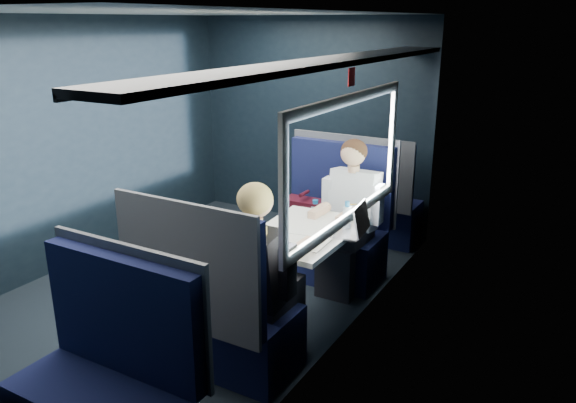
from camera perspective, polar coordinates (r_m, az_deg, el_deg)
The scene contains 13 objects.
ground at distance 5.05m, azimuth -9.01°, elevation -8.79°, with size 2.80×4.20×0.01m, color black.
room_shell at distance 4.57m, azimuth -9.69°, elevation 8.00°, with size 3.00×4.40×2.40m.
table at distance 4.24m, azimuth 1.56°, elevation -3.96°, with size 0.62×1.00×0.74m.
seat_bay_near at distance 5.13m, azimuth 4.22°, elevation -2.89°, with size 1.04×0.62×1.26m.
seat_bay_far at distance 3.77m, azimuth -7.42°, elevation -11.24°, with size 1.04×0.62×1.26m.
seat_row_front at distance 5.94m, azimuth 8.22°, elevation -0.26°, with size 1.04×0.51×1.16m.
seat_row_back at distance 3.21m, azimuth -17.82°, elevation -17.87°, with size 1.04×0.51×1.16m.
man at distance 4.79m, azimuth 6.24°, elevation -0.77°, with size 0.53×0.56×1.32m.
woman at distance 3.62m, azimuth -2.83°, elevation -6.82°, with size 0.53×0.56×1.32m.
papers at distance 4.29m, azimuth 1.59°, elevation -2.58°, with size 0.59×0.85×0.01m, color white.
laptop at distance 4.16m, azimuth 6.69°, elevation -2.44°, with size 0.28×0.35×0.24m.
bottle_small at distance 4.23m, azimuth 6.00°, elevation -1.58°, with size 0.06×0.06×0.22m.
cup at distance 4.48m, azimuth 6.96°, elevation -1.25°, with size 0.07×0.07×0.09m, color white.
Camera 1 is at (2.89, -3.47, 2.24)m, focal length 35.00 mm.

